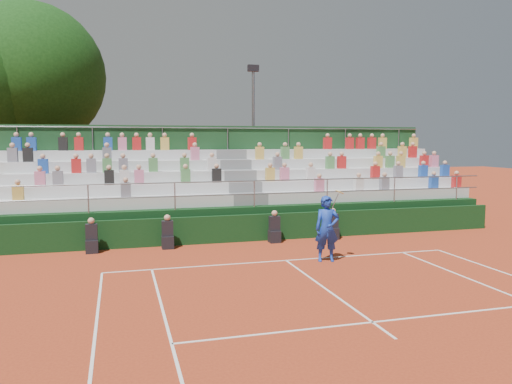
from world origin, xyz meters
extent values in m
plane|color=#A7391B|center=(0.00, 0.00, 0.00)|extent=(90.00, 90.00, 0.00)
cube|color=white|center=(0.00, 0.00, 0.01)|extent=(11.00, 0.06, 0.01)
cube|color=white|center=(0.00, -3.20, 0.01)|extent=(0.06, 6.40, 0.01)
cube|color=white|center=(0.00, -5.49, 0.01)|extent=(8.22, 0.06, 0.01)
cube|color=black|center=(0.00, 3.20, 0.50)|extent=(20.00, 0.15, 1.00)
cube|color=black|center=(-5.88, 2.75, 0.22)|extent=(0.40, 0.40, 0.44)
cube|color=black|center=(-5.88, 2.75, 0.70)|extent=(0.38, 0.25, 0.55)
sphere|color=tan|center=(-5.88, 2.75, 1.08)|extent=(0.22, 0.22, 0.22)
cube|color=black|center=(-3.38, 2.75, 0.22)|extent=(0.40, 0.40, 0.44)
cube|color=black|center=(-3.38, 2.75, 0.70)|extent=(0.38, 0.25, 0.55)
sphere|color=tan|center=(-3.38, 2.75, 1.08)|extent=(0.22, 0.22, 0.22)
cube|color=black|center=(0.49, 2.75, 0.22)|extent=(0.40, 0.40, 0.44)
cube|color=black|center=(0.49, 2.75, 0.70)|extent=(0.38, 0.25, 0.55)
sphere|color=tan|center=(0.49, 2.75, 1.08)|extent=(0.22, 0.22, 0.22)
cube|color=black|center=(2.80, 2.75, 0.22)|extent=(0.40, 0.40, 0.44)
cube|color=black|center=(2.80, 2.75, 0.70)|extent=(0.38, 0.25, 0.55)
sphere|color=tan|center=(2.80, 2.75, 1.08)|extent=(0.22, 0.22, 0.22)
cube|color=black|center=(0.00, 6.30, 0.60)|extent=(20.00, 5.20, 1.20)
cube|color=silver|center=(-5.35, 4.62, 1.41)|extent=(9.30, 0.85, 0.42)
cube|color=silver|center=(5.35, 4.62, 1.41)|extent=(9.30, 0.85, 0.42)
cube|color=slate|center=(0.00, 4.62, 1.41)|extent=(1.40, 0.85, 0.42)
cube|color=silver|center=(-5.35, 5.47, 1.83)|extent=(9.30, 0.85, 0.42)
cube|color=silver|center=(5.35, 5.47, 1.83)|extent=(9.30, 0.85, 0.42)
cube|color=slate|center=(0.00, 5.47, 1.83)|extent=(1.40, 0.85, 0.42)
cube|color=silver|center=(-5.35, 6.33, 2.25)|extent=(9.30, 0.85, 0.42)
cube|color=silver|center=(5.35, 6.33, 2.25)|extent=(9.30, 0.85, 0.42)
cube|color=slate|center=(0.00, 6.33, 2.25)|extent=(1.40, 0.85, 0.42)
cube|color=silver|center=(-5.35, 7.17, 2.67)|extent=(9.30, 0.85, 0.42)
cube|color=silver|center=(5.35, 7.17, 2.67)|extent=(9.30, 0.85, 0.42)
cube|color=slate|center=(0.00, 7.17, 2.67)|extent=(1.40, 0.85, 0.42)
cube|color=silver|center=(-5.35, 8.03, 3.09)|extent=(9.30, 0.85, 0.42)
cube|color=silver|center=(5.35, 8.03, 3.09)|extent=(9.30, 0.85, 0.42)
cube|color=slate|center=(0.00, 8.03, 3.09)|extent=(1.40, 0.85, 0.42)
cube|color=#194220|center=(0.00, 8.55, 2.20)|extent=(20.00, 0.12, 4.40)
cylinder|color=gray|center=(0.00, 3.75, 2.20)|extent=(20.00, 0.05, 0.05)
cylinder|color=gray|center=(0.00, 8.45, 4.30)|extent=(20.00, 0.05, 0.05)
cube|color=gold|center=(-8.36, 4.47, 1.90)|extent=(0.36, 0.24, 0.56)
cube|color=slate|center=(-4.72, 4.47, 1.90)|extent=(0.36, 0.24, 0.56)
cube|color=pink|center=(-7.75, 5.32, 2.32)|extent=(0.36, 0.24, 0.56)
cube|color=slate|center=(-7.13, 5.32, 2.32)|extent=(0.36, 0.24, 0.56)
cube|color=black|center=(-5.30, 5.32, 2.32)|extent=(0.36, 0.24, 0.56)
cube|color=silver|center=(-4.74, 5.32, 2.32)|extent=(0.36, 0.24, 0.56)
cube|color=pink|center=(-4.19, 5.32, 2.32)|extent=(0.36, 0.24, 0.56)
cube|color=#4C8C4C|center=(-2.40, 5.32, 2.32)|extent=(0.36, 0.24, 0.56)
cube|color=black|center=(-1.14, 5.32, 2.32)|extent=(0.36, 0.24, 0.56)
cube|color=#1E4CB2|center=(-7.74, 6.17, 2.74)|extent=(0.36, 0.24, 0.56)
cube|color=red|center=(-6.54, 6.17, 2.74)|extent=(0.36, 0.24, 0.56)
cube|color=slate|center=(-5.98, 6.17, 2.74)|extent=(0.36, 0.24, 0.56)
cube|color=#4C8C4C|center=(-5.38, 6.17, 2.74)|extent=(0.36, 0.24, 0.56)
cube|color=slate|center=(-4.76, 6.17, 2.74)|extent=(0.36, 0.24, 0.56)
cube|color=#4C8C4C|center=(-3.59, 6.17, 2.74)|extent=(0.36, 0.24, 0.56)
cube|color=#4C8C4C|center=(-2.32, 6.17, 2.74)|extent=(0.36, 0.24, 0.56)
cube|color=silver|center=(-1.17, 6.17, 2.74)|extent=(0.36, 0.24, 0.56)
cube|color=slate|center=(-8.94, 7.02, 3.16)|extent=(0.36, 0.24, 0.56)
cube|color=black|center=(-8.39, 7.02, 3.16)|extent=(0.36, 0.24, 0.56)
cube|color=slate|center=(-5.39, 7.02, 3.16)|extent=(0.36, 0.24, 0.56)
cube|color=pink|center=(-1.75, 7.02, 3.16)|extent=(0.36, 0.24, 0.56)
cube|color=#1E4CB2|center=(-8.93, 7.88, 3.58)|extent=(0.36, 0.24, 0.56)
cube|color=#1E4CB2|center=(-8.37, 7.88, 3.58)|extent=(0.36, 0.24, 0.56)
cube|color=black|center=(-7.16, 7.88, 3.58)|extent=(0.36, 0.24, 0.56)
cube|color=red|center=(-6.53, 7.88, 3.58)|extent=(0.36, 0.24, 0.56)
cube|color=#1E4CB2|center=(-5.36, 7.88, 3.58)|extent=(0.36, 0.24, 0.56)
cube|color=pink|center=(-4.76, 7.88, 3.58)|extent=(0.36, 0.24, 0.56)
cube|color=red|center=(-4.16, 7.88, 3.58)|extent=(0.36, 0.24, 0.56)
cube|color=silver|center=(-3.59, 7.88, 3.58)|extent=(0.36, 0.24, 0.56)
cube|color=gold|center=(-2.96, 7.88, 3.58)|extent=(0.36, 0.24, 0.56)
cube|color=red|center=(-1.75, 7.88, 3.58)|extent=(0.36, 0.24, 0.56)
cube|color=pink|center=(2.96, 4.47, 1.90)|extent=(0.36, 0.24, 0.56)
cube|color=silver|center=(4.74, 4.47, 1.90)|extent=(0.36, 0.24, 0.56)
cube|color=slate|center=(5.95, 4.47, 1.90)|extent=(0.36, 0.24, 0.56)
cube|color=#1E4CB2|center=(8.36, 4.47, 1.90)|extent=(0.36, 0.24, 0.56)
cube|color=red|center=(9.53, 4.47, 1.90)|extent=(0.36, 0.24, 0.56)
cube|color=gold|center=(1.11, 5.32, 2.32)|extent=(0.36, 0.24, 0.56)
cube|color=pink|center=(1.75, 5.32, 2.32)|extent=(0.36, 0.24, 0.56)
cube|color=silver|center=(2.92, 5.32, 2.32)|extent=(0.36, 0.24, 0.56)
cube|color=red|center=(5.97, 5.32, 2.32)|extent=(0.36, 0.24, 0.56)
cube|color=slate|center=(7.11, 5.32, 2.32)|extent=(0.36, 0.24, 0.56)
cube|color=#1E4CB2|center=(8.39, 5.32, 2.32)|extent=(0.36, 0.24, 0.56)
cube|color=#1E4CB2|center=(9.53, 5.32, 2.32)|extent=(0.36, 0.24, 0.56)
cube|color=slate|center=(1.71, 6.17, 2.74)|extent=(0.36, 0.24, 0.56)
cube|color=#4C8C4C|center=(4.18, 6.17, 2.74)|extent=(0.36, 0.24, 0.56)
cube|color=red|center=(4.75, 6.17, 2.74)|extent=(0.36, 0.24, 0.56)
cube|color=gold|center=(6.58, 6.17, 2.74)|extent=(0.36, 0.24, 0.56)
cube|color=#4C8C4C|center=(7.19, 6.17, 2.74)|extent=(0.36, 0.24, 0.56)
cube|color=gold|center=(7.76, 6.17, 2.74)|extent=(0.36, 0.24, 0.56)
cube|color=red|center=(9.00, 6.17, 2.74)|extent=(0.36, 0.24, 0.56)
cube|color=pink|center=(9.54, 6.17, 2.74)|extent=(0.36, 0.24, 0.56)
cube|color=gold|center=(1.15, 7.02, 3.16)|extent=(0.36, 0.24, 0.56)
cube|color=#4C8C4C|center=(2.34, 7.02, 3.16)|extent=(0.36, 0.24, 0.56)
cube|color=gold|center=(2.99, 7.02, 3.16)|extent=(0.36, 0.24, 0.56)
cube|color=#4C8C4C|center=(7.19, 7.02, 3.16)|extent=(0.36, 0.24, 0.56)
cube|color=gold|center=(8.34, 7.02, 3.16)|extent=(0.36, 0.24, 0.56)
cube|color=red|center=(8.91, 7.02, 3.16)|extent=(0.36, 0.24, 0.56)
cube|color=red|center=(4.79, 7.88, 3.58)|extent=(0.36, 0.24, 0.56)
cube|color=red|center=(5.95, 7.88, 3.58)|extent=(0.36, 0.24, 0.56)
cube|color=red|center=(6.52, 7.88, 3.58)|extent=(0.36, 0.24, 0.56)
cube|color=red|center=(7.15, 7.88, 3.58)|extent=(0.36, 0.24, 0.56)
cube|color=gold|center=(7.74, 7.88, 3.58)|extent=(0.36, 0.24, 0.56)
cube|color=gold|center=(9.50, 7.88, 3.58)|extent=(0.36, 0.24, 0.56)
imported|color=#1638AA|center=(1.19, -0.39, 1.02)|extent=(0.83, 0.64, 2.04)
cylinder|color=gray|center=(1.44, -0.39, 1.85)|extent=(0.26, 0.03, 0.51)
cylinder|color=#E5D866|center=(1.59, -0.39, 2.15)|extent=(0.26, 0.28, 0.14)
cylinder|color=#321F12|center=(-9.07, 13.28, 2.02)|extent=(0.50, 0.50, 4.05)
sphere|color=black|center=(-9.07, 13.28, 6.96)|extent=(7.29, 7.29, 7.29)
cylinder|color=gray|center=(2.22, 12.05, 3.71)|extent=(0.16, 0.16, 7.42)
cube|color=black|center=(2.22, 12.05, 7.60)|extent=(0.60, 0.25, 0.35)
camera|label=1|loc=(-4.98, -14.43, 3.75)|focal=35.00mm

